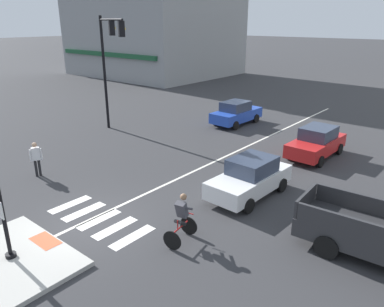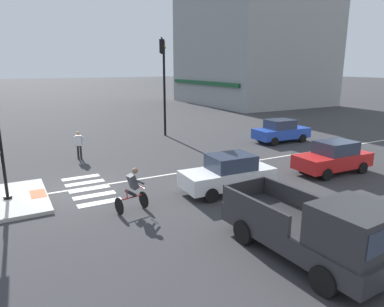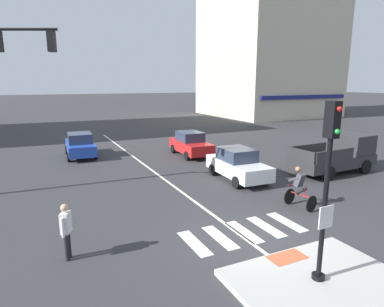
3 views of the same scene
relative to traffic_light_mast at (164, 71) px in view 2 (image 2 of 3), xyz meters
The scene contains 17 objects.
ground_plane 12.51m from the traffic_light_mast, 43.78° to the right, with size 300.00×300.00×0.00m, color #333335.
traffic_island 14.42m from the traffic_light_mast, 52.34° to the right, with size 4.30×2.96×0.15m, color #B2AFA8.
tactile_pad_front 13.57m from the traffic_light_mast, 49.22° to the right, with size 1.10×0.60×0.01m, color #DB5B38.
crosswalk_stripe_a 11.04m from the traffic_light_mast, 49.35° to the right, with size 0.44×1.80×0.01m, color silver.
crosswalk_stripe_b 11.60m from the traffic_light_mast, 45.47° to the right, with size 0.44×1.80×0.01m, color silver.
crosswalk_stripe_c 12.22m from the traffic_light_mast, 42.05° to the right, with size 0.44×1.80×0.01m, color silver.
crosswalk_stripe_d 12.87m from the traffic_light_mast, 39.03° to the right, with size 0.44×1.80×0.01m, color silver.
crosswalk_stripe_e 13.55m from the traffic_light_mast, 36.36° to the right, with size 0.44×1.80×0.01m, color silver.
lane_centre_line 9.69m from the traffic_light_mast, 14.42° to the left, with size 0.14×28.00×0.01m, color silver.
traffic_light_mast is the anchor object (origin of this frame).
building_corner_right 29.37m from the traffic_light_mast, 129.58° to the left, with size 19.32×16.68×21.87m.
car_white_eastbound_mid 12.42m from the traffic_light_mast, 10.55° to the right, with size 1.98×4.17×1.64m.
car_blue_westbound_distant 9.47m from the traffic_light_mast, 55.60° to the left, with size 1.96×4.16×1.64m.
car_red_eastbound_far 13.18m from the traffic_light_mast, 19.53° to the left, with size 1.94×4.15×1.64m.
pickup_truck_charcoal_cross_right 18.22m from the traffic_light_mast, 10.90° to the right, with size 5.19×2.26×2.08m.
cyclist 13.91m from the traffic_light_mast, 29.51° to the right, with size 0.84×1.19×1.68m.
pedestrian_at_curb_left 8.33m from the traffic_light_mast, 67.92° to the right, with size 0.35×0.51×1.67m.
Camera 2 is at (15.31, -2.62, 5.39)m, focal length 32.81 mm.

